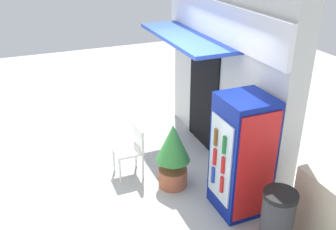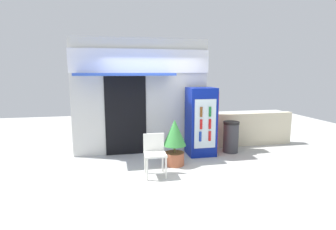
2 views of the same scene
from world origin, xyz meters
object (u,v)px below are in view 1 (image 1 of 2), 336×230
Objects in this scene: drink_cooler at (242,156)px; plastic_chair at (132,147)px; potted_plant_near_shop at (173,152)px; trash_bin at (277,220)px.

plastic_chair is (-1.39, -1.14, -0.36)m from drink_cooler.
plastic_chair is at bearing -137.74° from potted_plant_near_shop.
potted_plant_near_shop is at bearing -158.23° from trash_bin.
drink_cooler reaches higher than potted_plant_near_shop.
trash_bin is at bearing 27.56° from plastic_chair.
potted_plant_near_shop is (0.54, 0.49, 0.09)m from plastic_chair.
drink_cooler is at bearing -178.77° from trash_bin.
potted_plant_near_shop is 1.83m from trash_bin.
plastic_chair is at bearing -152.44° from trash_bin.
drink_cooler is at bearing 37.74° from potted_plant_near_shop.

